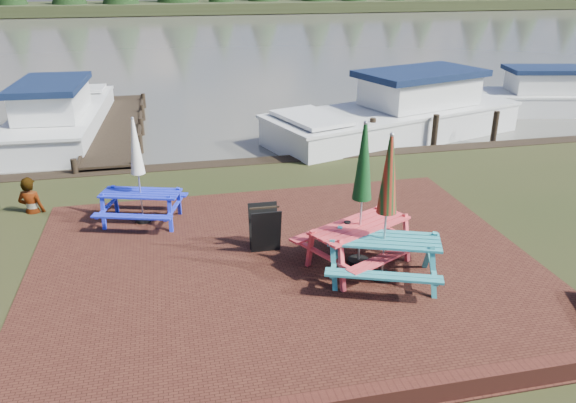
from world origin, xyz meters
The scene contains 13 objects.
ground centered at (0.00, 0.00, 0.00)m, with size 120.00×120.00×0.00m, color black.
paving centered at (0.00, 1.00, 0.01)m, with size 9.00×7.50×0.02m, color #391912.
brick_wall centered at (2.15, -2.42, 0.15)m, with size 6.21×1.79×0.30m.
water centered at (0.00, 37.00, 0.00)m, with size 120.00×60.00×0.02m, color #424139.
picnic_table_teal centered at (1.51, 0.26, 0.90)m, with size 2.31×2.19×2.56m.
picnic_table_red centered at (1.29, 0.85, 0.92)m, with size 2.43×2.34×2.61m.
picnic_table_blue centered at (-2.52, 3.54, 0.78)m, with size 1.95×1.84×2.23m.
chalkboard centered at (-0.25, 1.74, 0.46)m, with size 0.55×0.52×0.89m.
jetty centered at (-3.50, 11.28, 0.11)m, with size 1.76×9.08×1.00m.
boat_jetty centered at (-5.24, 11.40, 0.44)m, with size 2.88×7.47×2.13m.
boat_near centered at (5.48, 9.06, 0.49)m, with size 8.99×5.41×2.30m.
boat_far centered at (11.54, 11.14, 0.37)m, with size 6.33×3.33×1.88m.
person centered at (-4.90, 4.60, 0.80)m, with size 0.58×0.38×1.59m, color gray.
Camera 1 is at (-1.86, -7.57, 4.94)m, focal length 35.00 mm.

